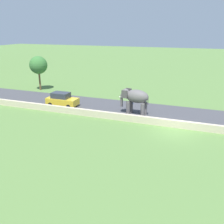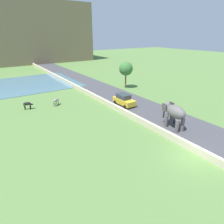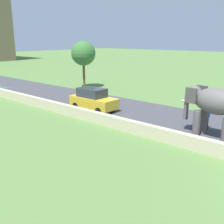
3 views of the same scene
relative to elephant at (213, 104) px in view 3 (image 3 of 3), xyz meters
name	(u,v)px [view 3 (image 3 of 3)]	position (x,y,z in m)	size (l,w,h in m)	color
road_surface	(65,97)	(1.55, 15.09, -2.01)	(7.00, 120.00, 0.06)	#424247
barrier_wall	(45,104)	(-2.25, 13.09, -1.65)	(0.40, 110.00, 0.76)	beige
elephant	(213,104)	(0.00, 0.00, 0.00)	(1.69, 3.54, 2.99)	#605B5B
person_beside_elephant	(207,117)	(1.18, 0.67, -1.16)	(0.36, 0.22, 1.63)	#33333D
car_yellow	(93,99)	(-0.02, 9.57, -1.14)	(1.81, 4.01, 1.80)	gold
tree_near	(83,54)	(6.56, 17.62, 1.93)	(2.78, 2.78, 5.39)	brown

